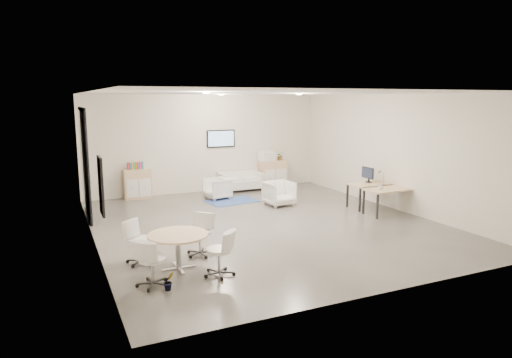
{
  "coord_description": "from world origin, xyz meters",
  "views": [
    {
      "loc": [
        -4.76,
        -9.88,
        3.06
      ],
      "look_at": [
        -0.06,
        0.4,
        1.07
      ],
      "focal_mm": 32.0,
      "sensor_mm": 36.0,
      "label": 1
    }
  ],
  "objects_px": {
    "sideboard_left": "(138,184)",
    "sideboard_right": "(273,174)",
    "armchair_left": "(217,187)",
    "round_table": "(178,239)",
    "armchair_right": "(279,192)",
    "loveseat": "(240,182)",
    "desk_rear": "(372,186)",
    "desk_front": "(389,191)"
  },
  "relations": [
    {
      "from": "sideboard_left",
      "to": "sideboard_right",
      "type": "xyz_separation_m",
      "value": [
        4.68,
        -0.02,
        0.01
      ]
    },
    {
      "from": "armchair_left",
      "to": "round_table",
      "type": "height_order",
      "value": "armchair_left"
    },
    {
      "from": "armchair_left",
      "to": "armchair_right",
      "type": "xyz_separation_m",
      "value": [
        1.35,
        -1.59,
        0.03
      ]
    },
    {
      "from": "loveseat",
      "to": "desk_rear",
      "type": "bearing_deg",
      "value": -58.11
    },
    {
      "from": "sideboard_right",
      "to": "armchair_left",
      "type": "height_order",
      "value": "sideboard_right"
    },
    {
      "from": "sideboard_right",
      "to": "armchair_right",
      "type": "distance_m",
      "value": 2.85
    },
    {
      "from": "loveseat",
      "to": "desk_front",
      "type": "relative_size",
      "value": 1.09
    },
    {
      "from": "loveseat",
      "to": "round_table",
      "type": "xyz_separation_m",
      "value": [
        -3.81,
        -6.24,
        0.28
      ]
    },
    {
      "from": "armchair_right",
      "to": "desk_front",
      "type": "distance_m",
      "value": 3.08
    },
    {
      "from": "armchair_left",
      "to": "armchair_right",
      "type": "height_order",
      "value": "armchair_right"
    },
    {
      "from": "sideboard_left",
      "to": "loveseat",
      "type": "distance_m",
      "value": 3.39
    },
    {
      "from": "sideboard_left",
      "to": "round_table",
      "type": "distance_m",
      "value": 6.39
    },
    {
      "from": "loveseat",
      "to": "armchair_right",
      "type": "xyz_separation_m",
      "value": [
        0.19,
        -2.51,
        0.09
      ]
    },
    {
      "from": "sideboard_right",
      "to": "armchair_right",
      "type": "height_order",
      "value": "sideboard_right"
    },
    {
      "from": "sideboard_right",
      "to": "desk_rear",
      "type": "distance_m",
      "value": 4.11
    },
    {
      "from": "desk_front",
      "to": "round_table",
      "type": "relative_size",
      "value": 1.24
    },
    {
      "from": "armchair_right",
      "to": "sideboard_right",
      "type": "bearing_deg",
      "value": 63.12
    },
    {
      "from": "sideboard_right",
      "to": "armchair_right",
      "type": "relative_size",
      "value": 1.22
    },
    {
      "from": "loveseat",
      "to": "armchair_left",
      "type": "xyz_separation_m",
      "value": [
        -1.15,
        -0.92,
        0.06
      ]
    },
    {
      "from": "desk_rear",
      "to": "round_table",
      "type": "relative_size",
      "value": 1.26
    },
    {
      "from": "desk_front",
      "to": "round_table",
      "type": "bearing_deg",
      "value": -167.12
    },
    {
      "from": "armchair_left",
      "to": "desk_front",
      "type": "relative_size",
      "value": 0.53
    },
    {
      "from": "loveseat",
      "to": "round_table",
      "type": "distance_m",
      "value": 7.32
    },
    {
      "from": "loveseat",
      "to": "armchair_right",
      "type": "relative_size",
      "value": 1.89
    },
    {
      "from": "loveseat",
      "to": "armchair_right",
      "type": "bearing_deg",
      "value": -86.7
    },
    {
      "from": "desk_rear",
      "to": "desk_front",
      "type": "xyz_separation_m",
      "value": [
        -0.07,
        -0.82,
        -0.01
      ]
    },
    {
      "from": "round_table",
      "to": "armchair_left",
      "type": "bearing_deg",
      "value": 63.5
    },
    {
      "from": "armchair_left",
      "to": "armchair_right",
      "type": "distance_m",
      "value": 2.08
    },
    {
      "from": "armchair_right",
      "to": "round_table",
      "type": "xyz_separation_m",
      "value": [
        -4.0,
        -3.73,
        0.19
      ]
    },
    {
      "from": "armchair_right",
      "to": "desk_rear",
      "type": "xyz_separation_m",
      "value": [
        2.28,
        -1.31,
        0.24
      ]
    },
    {
      "from": "sideboard_left",
      "to": "armchair_left",
      "type": "relative_size",
      "value": 1.29
    },
    {
      "from": "sideboard_right",
      "to": "loveseat",
      "type": "height_order",
      "value": "sideboard_right"
    },
    {
      "from": "sideboard_left",
      "to": "armchair_right",
      "type": "distance_m",
      "value": 4.45
    },
    {
      "from": "armchair_left",
      "to": "desk_rear",
      "type": "bearing_deg",
      "value": 40.57
    },
    {
      "from": "sideboard_left",
      "to": "armchair_right",
      "type": "relative_size",
      "value": 1.19
    },
    {
      "from": "sideboard_left",
      "to": "desk_front",
      "type": "height_order",
      "value": "sideboard_left"
    },
    {
      "from": "armchair_right",
      "to": "loveseat",
      "type": "bearing_deg",
      "value": 90.27
    },
    {
      "from": "sideboard_right",
      "to": "armchair_right",
      "type": "bearing_deg",
      "value": -112.79
    },
    {
      "from": "loveseat",
      "to": "desk_front",
      "type": "height_order",
      "value": "desk_front"
    },
    {
      "from": "loveseat",
      "to": "round_table",
      "type": "bearing_deg",
      "value": -122.44
    },
    {
      "from": "desk_front",
      "to": "armchair_right",
      "type": "bearing_deg",
      "value": 134.47
    },
    {
      "from": "sideboard_right",
      "to": "loveseat",
      "type": "xyz_separation_m",
      "value": [
        -1.29,
        -0.11,
        -0.17
      ]
    }
  ]
}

